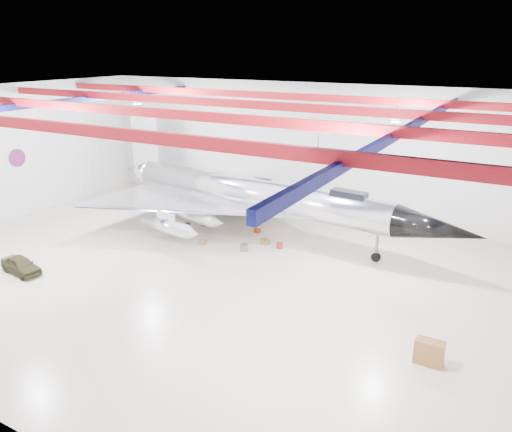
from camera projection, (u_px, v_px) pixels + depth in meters
The scene contains 14 objects.
floor at pixel (203, 272), 32.09m from camera, with size 40.00×40.00×0.00m, color beige.
wall_back at pixel (302, 148), 42.73m from camera, with size 40.00×40.00×0.00m, color silver.
ceiling at pixel (197, 97), 28.56m from camera, with size 40.00×40.00×0.00m, color #0A0F38.
ceiling_structure at pixel (197, 109), 28.77m from camera, with size 39.50×29.50×1.08m.
wall_roundel at pixel (17, 158), 41.34m from camera, with size 1.50×1.50×0.10m, color #B21414.
jet_aircraft at pixel (253, 197), 38.27m from camera, with size 31.32×19.59×8.54m.
jeep at pixel (21, 265), 31.76m from camera, with size 1.30×3.22×1.10m, color #323019.
desk at pixel (429, 352), 22.61m from camera, with size 1.30×0.65×1.19m, color brown.
toolbox_red at pixel (257, 231), 38.85m from camera, with size 0.44×0.35×0.31m, color maroon.
engine_drum at pixel (244, 248), 35.32m from camera, with size 0.55×0.55×0.49m, color #59595B.
parts_bin at pixel (265, 242), 36.57m from camera, with size 0.55×0.44×0.39m, color olive.
crate_small at pixel (204, 224), 40.29m from camera, with size 0.39×0.31×0.27m, color #59595B.
tool_chest at pixel (280, 246), 35.79m from camera, with size 0.46×0.46×0.41m, color maroon.
oil_barrel at pixel (203, 242), 36.54m from camera, with size 0.49×0.39×0.35m, color olive.
Camera 1 is at (17.22, -23.86, 13.72)m, focal length 35.00 mm.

